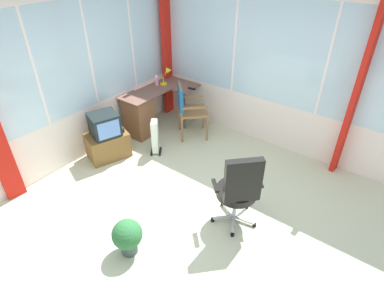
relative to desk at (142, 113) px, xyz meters
The scene contains 14 objects.
ground 2.28m from the desk, 119.52° to the right, with size 5.37×5.47×0.06m, color beige.
north_window_panel 1.44m from the desk, 163.91° to the left, with size 4.37×0.07×2.57m.
east_window_panel 2.40m from the desk, 60.24° to the right, with size 0.07×4.47×2.57m.
curtain_corner 1.30m from the desk, 10.83° to the left, with size 0.24×0.07×2.47m, color red.
curtain_east_far 3.44m from the desk, 71.98° to the right, with size 0.24×0.07×2.47m, color red.
desk is the anchor object (origin of this frame).
desk_lamp 0.90m from the desk, ahead, with size 0.24×0.21×0.32m.
tv_remote 1.01m from the desk, 35.43° to the right, with size 0.04×0.15×0.02m, color black.
spray_bottle 0.70m from the desk, ahead, with size 0.06×0.06×0.22m.
wooden_armchair 0.84m from the desk, 59.76° to the right, with size 0.68×0.68×0.98m.
office_chair 2.68m from the desk, 109.94° to the right, with size 0.61×0.60×1.08m.
tv_on_stand 0.88m from the desk, behind, with size 0.75×0.63×0.78m.
space_heater 0.69m from the desk, 117.11° to the right, with size 0.29×0.27×0.60m.
potted_plant 2.67m from the desk, 139.17° to the right, with size 0.35×0.35×0.46m.
Camera 1 is at (-2.36, -1.79, 3.06)m, focal length 29.29 mm.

